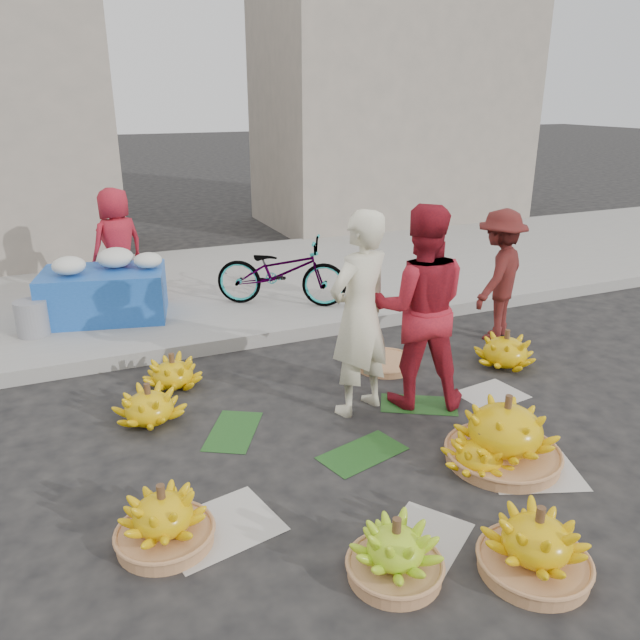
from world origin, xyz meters
name	(u,v)px	position (x,y,z in m)	size (l,w,h in m)	color
ground	(362,438)	(0.00, 0.00, 0.00)	(80.00, 80.00, 0.00)	black
curb	(270,335)	(0.00, 2.20, 0.07)	(40.00, 0.25, 0.15)	gray
sidewalk	(220,285)	(0.00, 4.30, 0.06)	(40.00, 4.00, 0.12)	gray
building_right	(391,95)	(4.50, 7.70, 2.50)	(5.00, 3.00, 5.00)	gray
newspaper_scatter	(416,495)	(0.00, -0.80, 0.00)	(3.20, 1.80, 0.00)	beige
banana_leaves	(340,428)	(-0.10, 0.20, 0.00)	(2.00, 1.00, 0.00)	#174316
banana_bunch_0	(164,519)	(-1.63, -0.61, 0.17)	(0.57, 0.57, 0.41)	#A16A43
banana_bunch_1	(395,553)	(-0.51, -1.39, 0.16)	(0.55, 0.55, 0.38)	#A16A43
banana_bunch_2	(536,545)	(0.23, -1.67, 0.18)	(0.61, 0.61, 0.43)	#A16A43
banana_bunch_3	(479,454)	(0.56, -0.72, 0.13)	(0.51, 0.51, 0.30)	yellow
banana_bunch_4	(505,433)	(0.79, -0.70, 0.24)	(0.97, 0.97, 0.54)	#A16A43
banana_bunch_5	(506,350)	(1.93, 0.69, 0.16)	(0.69, 0.69, 0.37)	yellow
banana_bunch_6	(149,406)	(-1.48, 0.92, 0.15)	(0.58, 0.58, 0.35)	yellow
banana_bunch_7	(173,372)	(-1.18, 1.51, 0.14)	(0.52, 0.52, 0.33)	yellow
basket_spare	(385,363)	(0.82, 1.12, 0.03)	(0.60, 0.60, 0.07)	#A16A43
incense_stack	(487,445)	(0.77, -0.55, 0.06)	(0.25, 0.08, 0.10)	red
vendor_cream	(359,315)	(0.18, 0.44, 0.86)	(0.62, 0.41, 1.71)	beige
vendor_red	(419,307)	(0.71, 0.39, 0.86)	(0.84, 0.65, 1.73)	#B51B28
man_striped	(499,275)	(2.30, 1.34, 0.71)	(0.92, 0.53, 1.42)	maroon
flower_table	(105,291)	(-1.56, 3.36, 0.44)	(1.48, 1.10, 0.77)	#1A4EAE
grey_bucket	(32,318)	(-2.34, 3.09, 0.31)	(0.33, 0.33, 0.38)	gray
flower_vendor	(118,245)	(-1.31, 4.00, 0.81)	(0.67, 0.44, 1.38)	#B51B28
bicycle	(281,271)	(0.43, 3.01, 0.53)	(1.57, 0.55, 0.83)	gray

